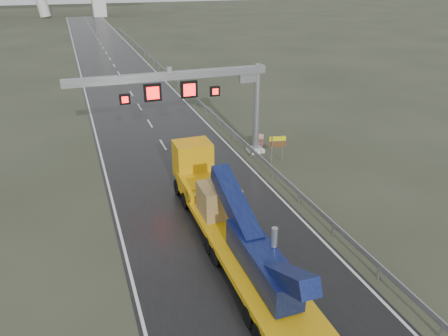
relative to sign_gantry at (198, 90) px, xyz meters
name	(u,v)px	position (x,y,z in m)	size (l,w,h in m)	color
ground	(273,323)	(-2.10, -17.99, -5.61)	(400.00, 400.00, 0.00)	#2F3424
road	(131,94)	(-2.10, 22.01, -5.60)	(11.00, 200.00, 0.02)	black
guardrail	(203,105)	(4.00, 12.01, -4.91)	(0.20, 140.00, 1.40)	#93959B
sign_gantry	(198,90)	(0.00, 0.00, 0.00)	(14.90, 1.20, 7.42)	silver
heavy_haul_truck	(226,215)	(-1.91, -11.44, -3.97)	(2.77, 18.07, 4.24)	#C7890B
exit_sign_pair	(277,144)	(5.49, -2.56, -4.09)	(1.24, 0.37, 2.18)	gray
striped_barrier	(260,141)	(5.54, 0.87, -5.08)	(0.63, 0.34, 1.06)	red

